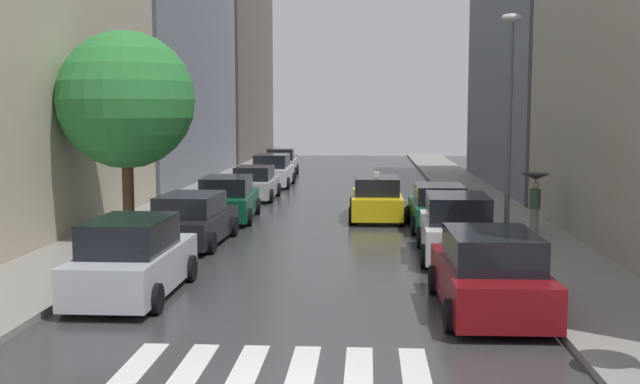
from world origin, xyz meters
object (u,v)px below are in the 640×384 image
taxi_midroad (377,199)px  parked_car_right_third (439,208)px  parked_car_left_sixth (281,163)px  pedestrian_foreground (535,191)px  street_tree_left (126,100)px  parked_car_left_third (227,200)px  parked_car_left_fourth (255,184)px  parked_car_left_second (192,220)px  parked_car_right_nearest (490,274)px  lamp_post_right (509,113)px  parked_car_left_nearest (133,260)px  parked_car_right_second (456,229)px  parked_car_left_fifth (272,171)px

taxi_midroad → parked_car_right_third: bearing=-139.0°
parked_car_left_sixth → pedestrian_foreground: 25.40m
parked_car_left_sixth → street_tree_left: bearing=172.9°
parked_car_left_third → parked_car_left_fourth: 6.73m
parked_car_left_third → pedestrian_foreground: (10.73, -3.29, 0.75)m
parked_car_left_second → parked_car_left_third: parked_car_left_third is taller
parked_car_left_second → parked_car_left_fourth: size_ratio=1.16×
parked_car_left_third → parked_car_right_nearest: 15.11m
street_tree_left → lamp_post_right: (11.60, -0.96, -0.40)m
parked_car_left_nearest → parked_car_left_third: 12.04m
parked_car_right_nearest → parked_car_right_second: (-0.02, 5.85, 0.04)m
parked_car_left_nearest → lamp_post_right: (9.28, 6.14, 3.22)m
parked_car_left_nearest → parked_car_left_fourth: bearing=0.4°
parked_car_left_nearest → taxi_midroad: size_ratio=0.99×
parked_car_left_sixth → parked_car_right_second: size_ratio=0.89×
parked_car_left_second → parked_car_right_nearest: parked_car_right_nearest is taller
parked_car_right_nearest → pedestrian_foreground: bearing=-17.9°
parked_car_left_second → parked_car_right_third: bearing=-63.5°
parked_car_left_third → parked_car_left_sixth: 19.64m
parked_car_left_third → parked_car_right_nearest: size_ratio=1.03×
parked_car_left_nearest → parked_car_left_sixth: 31.68m
parked_car_right_nearest → lamp_post_right: size_ratio=0.69×
parked_car_left_second → pedestrian_foreground: size_ratio=2.49×
parked_car_right_second → taxi_midroad: size_ratio=0.99×
parked_car_left_nearest → parked_car_right_second: (7.69, 4.94, 0.01)m
parked_car_left_third → taxi_midroad: (5.62, 0.67, -0.02)m
pedestrian_foreground → street_tree_left: 13.39m
lamp_post_right → parked_car_left_second: bearing=176.6°
parked_car_left_nearest → parked_car_left_third: (-0.09, 12.04, -0.05)m
parked_car_right_nearest → pedestrian_foreground: size_ratio=2.42×
parked_car_right_second → pedestrian_foreground: 4.87m
parked_car_left_second → parked_car_left_third: 5.34m
parked_car_left_nearest → street_tree_left: bearing=18.4°
parked_car_left_fourth → parked_car_left_fifth: (0.05, 6.18, 0.09)m
parked_car_right_nearest → parked_car_right_third: bearing=-0.8°
parked_car_right_second → street_tree_left: (-10.01, 2.15, 3.61)m
parked_car_left_fourth → parked_car_right_third: parked_car_right_third is taller
parked_car_right_nearest → taxi_midroad: 13.79m
parked_car_left_sixth → parked_car_right_third: bearing=-162.0°
parked_car_left_second → parked_car_right_nearest: size_ratio=1.03×
parked_car_left_nearest → parked_car_right_third: 12.84m
parked_car_left_sixth → parked_car_left_second: bearing=177.8°
parked_car_left_second → parked_car_right_second: 8.09m
parked_car_right_third → street_tree_left: 11.13m
parked_car_left_sixth → parked_car_right_nearest: size_ratio=0.88×
parked_car_left_fifth → street_tree_left: bearing=172.5°
pedestrian_foreground → street_tree_left: bearing=-135.3°
parked_car_left_second → parked_car_right_second: parked_car_right_second is taller
parked_car_left_nearest → lamp_post_right: lamp_post_right is taller
parked_car_left_fifth → parked_car_right_nearest: (7.69, -25.86, -0.03)m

